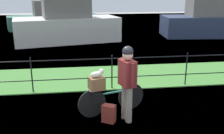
% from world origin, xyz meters
% --- Properties ---
extents(ground_plane, '(60.00, 60.00, 0.00)m').
position_xyz_m(ground_plane, '(0.00, 0.00, 0.00)').
color(ground_plane, '#9E9993').
extents(grass_strip, '(27.00, 2.40, 0.03)m').
position_xyz_m(grass_strip, '(0.00, 3.21, 0.01)').
color(grass_strip, '#478438').
rests_on(grass_strip, ground).
extents(harbor_water, '(30.00, 30.00, 0.00)m').
position_xyz_m(harbor_water, '(0.00, 12.70, 0.00)').
color(harbor_water, '#60849E').
rests_on(harbor_water, ground).
extents(iron_fence, '(18.04, 0.04, 1.03)m').
position_xyz_m(iron_fence, '(-0.00, 2.13, 0.60)').
color(iron_fence, black).
rests_on(iron_fence, ground).
extents(bicycle_main, '(1.60, 0.53, 0.66)m').
position_xyz_m(bicycle_main, '(-0.21, 0.62, 0.35)').
color(bicycle_main, black).
rests_on(bicycle_main, ground).
extents(wooden_crate, '(0.39, 0.36, 0.28)m').
position_xyz_m(wooden_crate, '(-0.55, 0.51, 0.80)').
color(wooden_crate, brown).
rests_on(wooden_crate, bicycle_main).
extents(terrier_dog, '(0.32, 0.22, 0.18)m').
position_xyz_m(terrier_dog, '(-0.53, 0.52, 1.02)').
color(terrier_dog, silver).
rests_on(terrier_dog, wooden_crate).
extents(cyclist_person, '(0.37, 0.52, 1.68)m').
position_xyz_m(cyclist_person, '(0.08, 0.23, 1.00)').
color(cyclist_person, gray).
rests_on(cyclist_person, ground).
extents(backpack_on_paving, '(0.33, 0.29, 0.40)m').
position_xyz_m(backpack_on_paving, '(-0.32, 0.19, 0.20)').
color(backpack_on_paving, maroon).
rests_on(backpack_on_paving, ground).
extents(moored_boat_near, '(7.07, 3.73, 3.70)m').
position_xyz_m(moored_boat_near, '(-2.78, 15.54, 0.77)').
color(moored_boat_near, '#336656').
rests_on(moored_boat_near, ground).
extents(moored_boat_mid, '(5.67, 2.88, 4.14)m').
position_xyz_m(moored_boat_mid, '(7.16, 10.53, 0.93)').
color(moored_boat_mid, '#2D3856').
rests_on(moored_boat_mid, ground).
extents(moored_boat_far, '(6.06, 3.54, 4.44)m').
position_xyz_m(moored_boat_far, '(-1.56, 9.76, 1.04)').
color(moored_boat_far, silver).
rests_on(moored_boat_far, ground).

